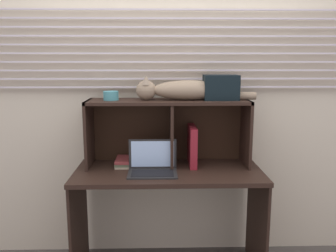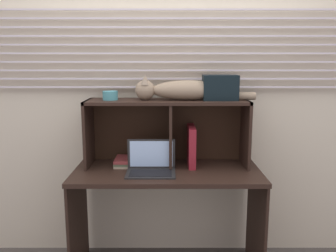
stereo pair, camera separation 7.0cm
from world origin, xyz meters
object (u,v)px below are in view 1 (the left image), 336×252
at_px(book_stack, 128,162).
at_px(small_basket, 111,96).
at_px(cat, 182,90).
at_px(laptop, 153,166).
at_px(storage_box, 221,87).
at_px(binder_upright, 192,146).

height_order(book_stack, small_basket, small_basket).
bearing_deg(small_basket, book_stack, -2.03).
distance_m(book_stack, small_basket, 0.49).
xyz_separation_m(book_stack, small_basket, (-0.11, 0.00, 0.47)).
bearing_deg(small_basket, cat, 0.00).
height_order(laptop, book_stack, laptop).
relative_size(laptop, book_stack, 1.56).
distance_m(laptop, storage_box, 0.72).
height_order(cat, binder_upright, cat).
bearing_deg(cat, book_stack, -179.41).
bearing_deg(binder_upright, small_basket, 180.00).
height_order(cat, storage_box, storage_box).
bearing_deg(storage_box, small_basket, 180.00).
xyz_separation_m(laptop, binder_upright, (0.28, 0.18, 0.10)).
relative_size(binder_upright, small_basket, 2.70).
bearing_deg(small_basket, laptop, -31.74).
distance_m(cat, book_stack, 0.64).
bearing_deg(cat, laptop, -139.20).
bearing_deg(storage_box, laptop, -159.47).
bearing_deg(laptop, binder_upright, 32.36).
bearing_deg(book_stack, cat, 0.59).
bearing_deg(storage_box, book_stack, -179.65).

